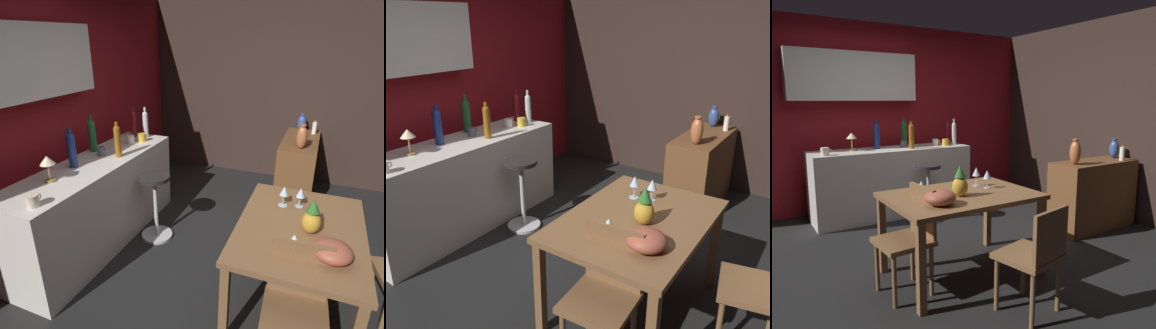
# 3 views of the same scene
# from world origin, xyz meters

# --- Properties ---
(ground_plane) EXTENTS (9.00, 9.00, 0.00)m
(ground_plane) POSITION_xyz_m (0.00, 0.00, 0.00)
(ground_plane) COLOR black
(wall_kitchen_back) EXTENTS (5.20, 0.33, 2.60)m
(wall_kitchen_back) POSITION_xyz_m (-0.06, 2.08, 1.41)
(wall_kitchen_back) COLOR maroon
(wall_kitchen_back) RESTS_ON ground_plane
(wall_side_right) EXTENTS (0.10, 4.40, 2.60)m
(wall_side_right) POSITION_xyz_m (2.55, 0.30, 1.30)
(wall_side_right) COLOR #33231E
(wall_side_right) RESTS_ON ground_plane
(dining_table) EXTENTS (1.26, 0.90, 0.74)m
(dining_table) POSITION_xyz_m (-0.11, -0.48, 0.65)
(dining_table) COLOR brown
(dining_table) RESTS_ON ground_plane
(kitchen_counter) EXTENTS (2.10, 0.60, 0.90)m
(kitchen_counter) POSITION_xyz_m (0.04, 1.51, 0.45)
(kitchen_counter) COLOR silver
(kitchen_counter) RESTS_ON ground_plane
(sideboard_cabinet) EXTENTS (1.10, 0.44, 0.82)m
(sideboard_cabinet) POSITION_xyz_m (1.88, -0.30, 0.41)
(sideboard_cabinet) COLOR brown
(sideboard_cabinet) RESTS_ON ground_plane
(chair_near_window) EXTENTS (0.42, 0.42, 0.86)m
(chair_near_window) POSITION_xyz_m (-0.61, -0.52, 0.48)
(chair_near_window) COLOR brown
(chair_near_window) RESTS_ON ground_plane
(bar_stool) EXTENTS (0.34, 0.34, 0.73)m
(bar_stool) POSITION_xyz_m (0.32, 0.99, 0.39)
(bar_stool) COLOR #262323
(bar_stool) RESTS_ON ground_plane
(wine_glass_left) EXTENTS (0.07, 0.07, 0.18)m
(wine_glass_left) POSITION_xyz_m (0.17, -0.31, 0.87)
(wine_glass_left) COLOR silver
(wine_glass_left) RESTS_ON dining_table
(wine_glass_right) EXTENTS (0.07, 0.07, 0.17)m
(wine_glass_right) POSITION_xyz_m (0.20, -0.44, 0.86)
(wine_glass_right) COLOR silver
(wine_glass_right) RESTS_ON dining_table
(wine_glass_center) EXTENTS (0.08, 0.08, 0.15)m
(wine_glass_center) POSITION_xyz_m (-0.47, -0.46, 0.85)
(wine_glass_center) COLOR silver
(wine_glass_center) RESTS_ON dining_table
(pineapple_centerpiece) EXTENTS (0.13, 0.13, 0.26)m
(pineapple_centerpiece) POSITION_xyz_m (-0.16, -0.54, 0.85)
(pineapple_centerpiece) COLOR gold
(pineapple_centerpiece) RESTS_ON dining_table
(fruit_bowl) EXTENTS (0.25, 0.25, 0.12)m
(fruit_bowl) POSITION_xyz_m (-0.43, -0.69, 0.80)
(fruit_bowl) COLOR #9E4C38
(fruit_bowl) RESTS_ON dining_table
(wine_bottle_amber) EXTENTS (0.07, 0.07, 0.36)m
(wine_bottle_amber) POSITION_xyz_m (0.27, 1.37, 1.08)
(wine_bottle_amber) COLOR #8C5114
(wine_bottle_amber) RESTS_ON kitchen_counter
(wine_bottle_clear) EXTENTS (0.06, 0.06, 0.37)m
(wine_bottle_clear) POSITION_xyz_m (0.98, 1.47, 1.07)
(wine_bottle_clear) COLOR silver
(wine_bottle_clear) RESTS_ON kitchen_counter
(wine_bottle_cobalt) EXTENTS (0.08, 0.08, 0.38)m
(wine_bottle_cobalt) POSITION_xyz_m (-0.13, 1.61, 1.09)
(wine_bottle_cobalt) COLOR navy
(wine_bottle_cobalt) RESTS_ON kitchen_counter
(wine_bottle_green) EXTENTS (0.08, 0.08, 0.40)m
(wine_bottle_green) POSITION_xyz_m (0.31, 1.73, 1.09)
(wine_bottle_green) COLOR #1E592D
(wine_bottle_green) RESTS_ON kitchen_counter
(wine_bottle_ruby) EXTENTS (0.07, 0.07, 0.38)m
(wine_bottle_ruby) POSITION_xyz_m (0.95, 1.62, 1.07)
(wine_bottle_ruby) COLOR maroon
(wine_bottle_ruby) RESTS_ON kitchen_counter
(cup_white) EXTENTS (0.12, 0.08, 0.09)m
(cup_white) POSITION_xyz_m (0.70, 1.51, 0.95)
(cup_white) COLOR white
(cup_white) RESTS_ON kitchen_counter
(cup_slate) EXTENTS (0.11, 0.08, 0.09)m
(cup_slate) POSITION_xyz_m (0.23, 1.56, 0.94)
(cup_slate) COLOR #515660
(cup_slate) RESTS_ON kitchen_counter
(cup_mustard) EXTENTS (0.13, 0.09, 0.09)m
(cup_mustard) POSITION_xyz_m (0.81, 1.42, 0.95)
(cup_mustard) COLOR gold
(cup_mustard) RESTS_ON kitchen_counter
(cup_cream) EXTENTS (0.13, 0.09, 0.09)m
(cup_cream) POSITION_xyz_m (-0.85, 1.35, 0.95)
(cup_cream) COLOR beige
(cup_cream) RESTS_ON kitchen_counter
(counter_lamp) EXTENTS (0.13, 0.13, 0.23)m
(counter_lamp) POSITION_xyz_m (-0.47, 1.56, 1.08)
(counter_lamp) COLOR #A58447
(counter_lamp) RESTS_ON kitchen_counter
(pillar_candle_tall) EXTENTS (0.06, 0.06, 0.19)m
(pillar_candle_tall) POSITION_xyz_m (2.21, -0.43, 0.90)
(pillar_candle_tall) COLOR white
(pillar_candle_tall) RESTS_ON sideboard_cabinet
(vase_copper) EXTENTS (0.13, 0.13, 0.29)m
(vase_copper) POSITION_xyz_m (1.51, -0.32, 0.96)
(vase_copper) COLOR #B26038
(vase_copper) RESTS_ON sideboard_cabinet
(vase_ceramic_blue) EXTENTS (0.12, 0.12, 0.24)m
(vase_ceramic_blue) POSITION_xyz_m (2.29, -0.26, 0.94)
(vase_ceramic_blue) COLOR #334C8C
(vase_ceramic_blue) RESTS_ON sideboard_cabinet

